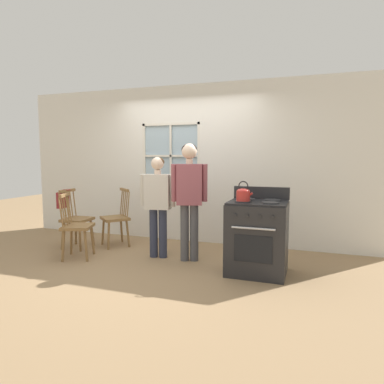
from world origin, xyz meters
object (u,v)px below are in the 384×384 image
(chair_near_wall, at_px, (116,219))
(kettle, at_px, (243,194))
(stove, at_px, (257,237))
(person_teen_center, at_px, (189,190))
(person_elderly_left, at_px, (158,198))
(potted_plant, at_px, (175,183))
(chair_center_cluster, at_px, (76,227))
(chair_by_window, at_px, (76,220))
(handbag, at_px, (63,200))

(chair_near_wall, bearing_deg, kettle, 24.07)
(stove, bearing_deg, person_teen_center, 168.34)
(person_elderly_left, relative_size, potted_plant, 5.05)
(chair_center_cluster, bearing_deg, chair_near_wall, -33.10)
(stove, distance_m, kettle, 0.59)
(chair_by_window, xyz_separation_m, chair_center_cluster, (0.37, -0.48, 0.00))
(chair_near_wall, relative_size, person_elderly_left, 0.65)
(person_teen_center, bearing_deg, chair_center_cluster, 177.33)
(chair_near_wall, xyz_separation_m, kettle, (2.25, -0.70, 0.57))
(person_teen_center, relative_size, potted_plant, 5.69)
(chair_near_wall, xyz_separation_m, chair_center_cluster, (-0.18, -0.79, 0.00))
(person_elderly_left, distance_m, person_teen_center, 0.51)
(chair_by_window, distance_m, chair_near_wall, 0.64)
(chair_near_wall, height_order, person_elderly_left, person_elderly_left)
(chair_near_wall, bearing_deg, stove, 28.10)
(chair_by_window, height_order, handbag, same)
(stove, relative_size, potted_plant, 3.71)
(chair_by_window, bearing_deg, handbag, 90.00)
(handbag, bearing_deg, kettle, -7.03)
(kettle, distance_m, handbag, 3.07)
(chair_center_cluster, relative_size, stove, 0.88)
(person_teen_center, bearing_deg, potted_plant, 104.10)
(chair_by_window, relative_size, chair_center_cluster, 1.00)
(person_teen_center, xyz_separation_m, kettle, (0.83, -0.34, 0.01))
(kettle, bearing_deg, chair_by_window, 172.19)
(chair_by_window, bearing_deg, stove, -97.32)
(stove, height_order, potted_plant, potted_plant)
(chair_center_cluster, relative_size, person_teen_center, 0.57)
(handbag, bearing_deg, chair_center_cluster, -37.36)
(potted_plant, height_order, handbag, potted_plant)
(kettle, bearing_deg, person_teen_center, 157.89)
(stove, xyz_separation_m, potted_plant, (-1.62, 1.22, 0.54))
(chair_near_wall, height_order, potted_plant, potted_plant)
(potted_plant, bearing_deg, chair_near_wall, -140.45)
(chair_by_window, xyz_separation_m, handbag, (-0.24, -0.01, 0.32))
(person_elderly_left, distance_m, kettle, 1.37)
(person_teen_center, relative_size, stove, 1.53)
(kettle, bearing_deg, chair_near_wall, 162.71)
(chair_near_wall, height_order, stove, stove)
(chair_by_window, xyz_separation_m, chair_near_wall, (0.55, 0.32, 0.00))
(person_elderly_left, bearing_deg, potted_plant, 89.09)
(person_teen_center, height_order, kettle, person_teen_center)
(chair_center_cluster, distance_m, kettle, 2.49)
(kettle, xyz_separation_m, handbag, (-3.04, 0.37, -0.24))
(chair_near_wall, bearing_deg, person_elderly_left, 20.27)
(person_elderly_left, height_order, person_teen_center, person_teen_center)
(person_elderly_left, distance_m, stove, 1.55)
(person_teen_center, height_order, potted_plant, person_teen_center)
(chair_by_window, xyz_separation_m, potted_plant, (1.35, 0.97, 0.56))
(chair_near_wall, bearing_deg, chair_by_window, -109.03)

